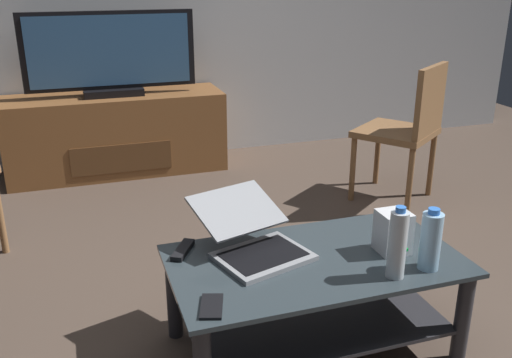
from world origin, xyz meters
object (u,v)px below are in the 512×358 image
(laptop, at_px, (252,237))
(router_box, at_px, (393,232))
(coffee_table, at_px, (314,288))
(cell_phone, at_px, (212,306))
(media_cabinet, at_px, (117,134))
(tv_remote, at_px, (183,250))
(television, at_px, (110,56))
(water_bottle_near, at_px, (397,244))
(dining_chair, at_px, (408,126))
(water_bottle_far, at_px, (431,241))

(laptop, bearing_deg, router_box, -18.01)
(coffee_table, relative_size, cell_phone, 7.80)
(media_cabinet, bearing_deg, tv_remote, -88.68)
(media_cabinet, bearing_deg, router_box, -71.40)
(coffee_table, xyz_separation_m, media_cabinet, (-0.51, 2.38, 0.02))
(television, bearing_deg, laptop, -82.22)
(router_box, xyz_separation_m, water_bottle_near, (-0.09, -0.17, 0.05))
(coffee_table, distance_m, router_box, 0.37)
(dining_chair, relative_size, router_box, 5.42)
(router_box, bearing_deg, coffee_table, 173.27)
(tv_remote, bearing_deg, water_bottle_near, -1.16)
(dining_chair, bearing_deg, media_cabinet, 145.47)
(television, bearing_deg, dining_chair, -34.03)
(dining_chair, bearing_deg, laptop, -141.61)
(media_cabinet, height_order, tv_remote, media_cabinet)
(television, xyz_separation_m, router_box, (0.81, -2.40, -0.37))
(dining_chair, distance_m, tv_remote, 1.93)
(coffee_table, height_order, water_bottle_far, water_bottle_far)
(cell_phone, bearing_deg, water_bottle_near, 16.45)
(cell_phone, bearing_deg, router_box, 29.43)
(media_cabinet, relative_size, water_bottle_far, 6.54)
(television, height_order, cell_phone, television)
(laptop, bearing_deg, water_bottle_far, -29.80)
(media_cabinet, distance_m, laptop, 2.28)
(water_bottle_near, distance_m, water_bottle_far, 0.15)
(laptop, bearing_deg, tv_remote, 163.09)
(laptop, height_order, tv_remote, laptop)
(coffee_table, xyz_separation_m, router_box, (0.30, -0.04, 0.21))
(water_bottle_far, height_order, cell_phone, water_bottle_far)
(router_box, xyz_separation_m, cell_phone, (-0.75, -0.16, -0.08))
(dining_chair, relative_size, water_bottle_far, 3.76)
(media_cabinet, bearing_deg, coffee_table, -77.91)
(water_bottle_near, height_order, water_bottle_far, water_bottle_near)
(media_cabinet, distance_m, water_bottle_near, 2.70)
(dining_chair, relative_size, cell_phone, 6.30)
(water_bottle_near, bearing_deg, router_box, 62.13)
(media_cabinet, bearing_deg, water_bottle_far, -71.36)
(television, bearing_deg, water_bottle_far, -71.21)
(media_cabinet, height_order, cell_phone, media_cabinet)
(router_box, height_order, water_bottle_far, water_bottle_far)
(coffee_table, bearing_deg, dining_chair, 46.17)
(television, distance_m, laptop, 2.29)
(water_bottle_near, relative_size, tv_remote, 1.67)
(coffee_table, bearing_deg, laptop, 147.76)
(router_box, xyz_separation_m, tv_remote, (-0.76, 0.24, -0.07))
(dining_chair, height_order, router_box, dining_chair)
(laptop, bearing_deg, water_bottle_near, -38.83)
(coffee_table, xyz_separation_m, water_bottle_near, (0.21, -0.21, 0.25))
(water_bottle_near, bearing_deg, dining_chair, 56.09)
(tv_remote, bearing_deg, media_cabinet, 121.76)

